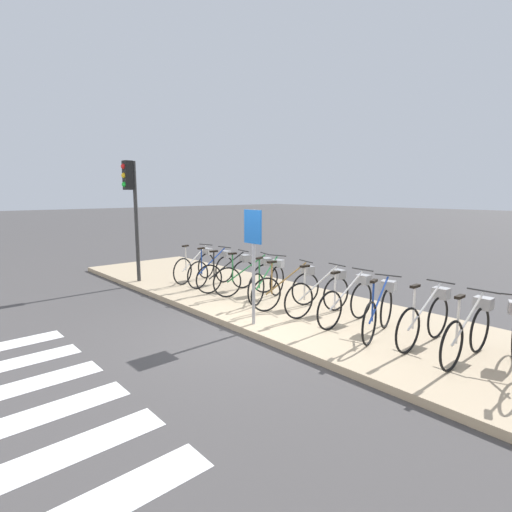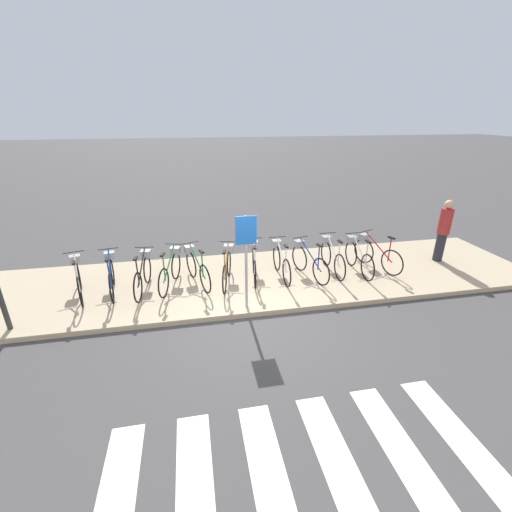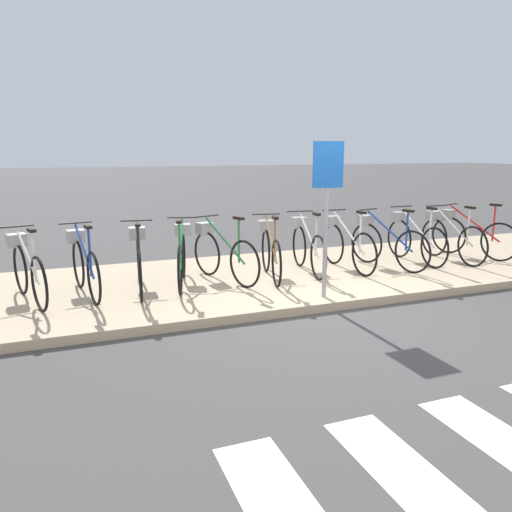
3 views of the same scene
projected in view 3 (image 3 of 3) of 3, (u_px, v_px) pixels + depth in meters
ground_plane at (340, 311)px, 6.67m from camera, size 120.00×120.00×0.00m
sidewalk at (287, 277)px, 8.21m from camera, size 15.78×3.42×0.12m
parked_bicycle_0 at (27, 268)px, 6.62m from camera, size 0.62×1.63×1.04m
parked_bicycle_1 at (84, 263)px, 6.92m from camera, size 0.46×1.67×1.04m
parked_bicycle_2 at (139, 259)px, 7.13m from camera, size 0.46×1.68×1.04m
parked_bicycle_3 at (182, 255)px, 7.45m from camera, size 0.60×1.64×1.04m
parked_bicycle_4 at (221, 251)px, 7.69m from camera, size 0.66×1.61×1.04m
parked_bicycle_5 at (270, 249)px, 7.85m from camera, size 0.54×1.65×1.04m
parked_bicycle_6 at (307, 245)px, 8.24m from camera, size 0.46×1.68×1.04m
parked_bicycle_7 at (345, 243)px, 8.43m from camera, size 0.46×1.69×1.04m
parked_bicycle_8 at (384, 241)px, 8.57m from camera, size 0.60×1.64×1.04m
parked_bicycle_9 at (413, 237)px, 8.98m from camera, size 0.46×1.69×1.04m
parked_bicycle_10 at (449, 236)px, 9.09m from camera, size 0.46×1.69×1.04m
parked_bicycle_11 at (469, 233)px, 9.41m from camera, size 0.69×1.60×1.04m
sign_post at (327, 193)px, 6.58m from camera, size 0.44×0.07×2.10m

